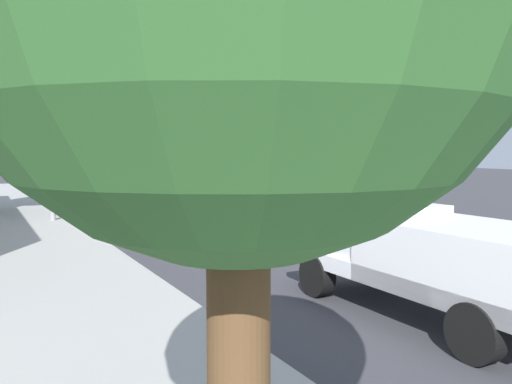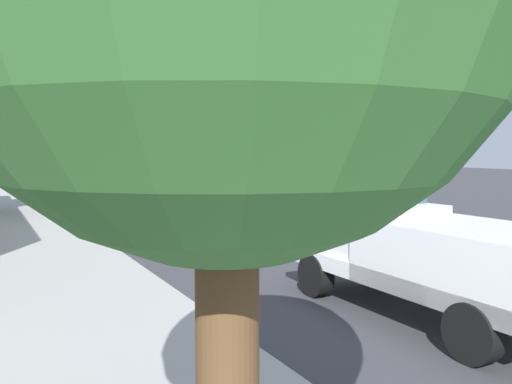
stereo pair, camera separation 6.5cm
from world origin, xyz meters
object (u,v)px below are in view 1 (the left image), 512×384
object	(u,v)px
passing_minivan	(249,187)
traffic_signal_mast	(56,53)
utility_bucket_truck	(185,185)
traffic_cone_mid_rear	(196,204)
traffic_cone_mid_front	(311,239)
service_pickup_truck	(426,252)

from	to	relation	value
passing_minivan	traffic_signal_mast	size ratio (longest dim) A/B	0.56
utility_bucket_truck	traffic_cone_mid_rear	size ratio (longest dim) A/B	9.99
traffic_cone_mid_rear	traffic_signal_mast	xyz separation A→B (m)	(-3.43, 5.95, 5.90)
traffic_cone_mid_front	traffic_cone_mid_rear	size ratio (longest dim) A/B	0.83
traffic_cone_mid_front	passing_minivan	bearing A→B (deg)	-13.03
passing_minivan	traffic_cone_mid_rear	xyz separation A→B (m)	(-2.43, 3.57, -0.56)
utility_bucket_truck	traffic_signal_mast	world-z (taller)	traffic_signal_mast
passing_minivan	traffic_cone_mid_front	bearing A→B (deg)	166.97
traffic_cone_mid_rear	traffic_signal_mast	bearing A→B (deg)	119.95
traffic_signal_mast	service_pickup_truck	bearing A→B (deg)	-156.25
utility_bucket_truck	passing_minivan	size ratio (longest dim) A/B	1.69
traffic_cone_mid_front	traffic_signal_mast	bearing A→B (deg)	44.19
service_pickup_truck	passing_minivan	size ratio (longest dim) A/B	1.16
service_pickup_truck	passing_minivan	world-z (taller)	service_pickup_truck
service_pickup_truck	traffic_signal_mast	world-z (taller)	traffic_signal_mast
passing_minivan	traffic_signal_mast	distance (m)	12.38
passing_minivan	traffic_signal_mast	xyz separation A→B (m)	(-5.86, 9.52, 5.34)
service_pickup_truck	traffic_cone_mid_rear	bearing A→B (deg)	-1.11
service_pickup_truck	traffic_signal_mast	distance (m)	14.92
passing_minivan	traffic_cone_mid_front	world-z (taller)	passing_minivan
traffic_cone_mid_front	service_pickup_truck	bearing A→B (deg)	170.96
passing_minivan	traffic_cone_mid_front	xyz separation A→B (m)	(-12.64, 2.92, -0.63)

